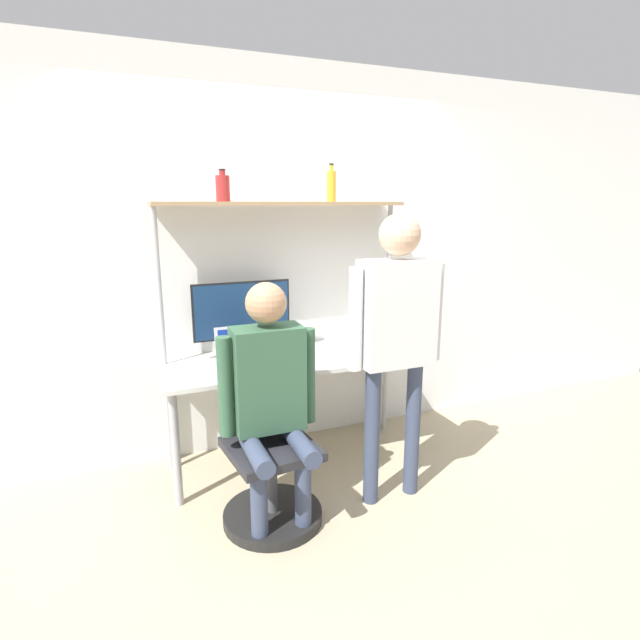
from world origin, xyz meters
TOP-DOWN VIEW (x-y plane):
  - ground_plane at (0.00, 0.00)m, footprint 12.00×12.00m
  - wall_back at (0.00, 0.71)m, footprint 8.00×0.06m
  - desk at (0.00, 0.35)m, footprint 1.76×0.66m
  - shelf_unit at (0.00, 0.52)m, footprint 1.68×0.30m
  - monitor at (-0.30, 0.49)m, footprint 0.66×0.23m
  - laptop at (-0.35, 0.28)m, footprint 0.33×0.25m
  - cell_phone at (-0.06, 0.22)m, footprint 0.07×0.15m
  - office_chair at (-0.35, -0.24)m, footprint 0.56×0.56m
  - person_seated at (-0.35, -0.29)m, footprint 0.54×0.47m
  - person_standing at (0.39, -0.32)m, footprint 0.60×0.23m
  - bottle_red at (-0.39, 0.52)m, footprint 0.09×0.09m
  - bottle_amber at (0.35, 0.52)m, footprint 0.06×0.06m

SIDE VIEW (x-z plane):
  - ground_plane at x=0.00m, z-range 0.00..0.00m
  - office_chair at x=-0.35m, z-range -0.18..0.74m
  - desk at x=0.00m, z-range 0.29..1.04m
  - cell_phone at x=-0.06m, z-range 0.75..0.76m
  - person_seated at x=-0.35m, z-range 0.12..1.49m
  - laptop at x=-0.35m, z-range 0.69..0.94m
  - monitor at x=-0.30m, z-range 0.78..1.29m
  - person_standing at x=0.39m, z-range 0.24..1.95m
  - wall_back at x=0.00m, z-range 0.00..2.70m
  - shelf_unit at x=0.00m, z-range 0.64..2.41m
  - bottle_red at x=-0.39m, z-range 1.75..1.95m
  - bottle_amber at x=0.35m, z-range 1.75..2.00m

